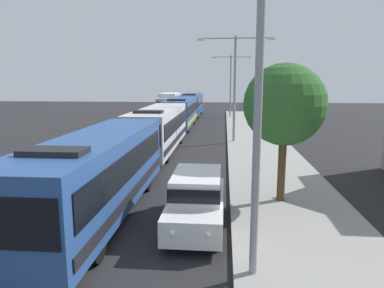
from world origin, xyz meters
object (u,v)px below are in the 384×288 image
at_px(bus_fourth_in_line, 192,104).
at_px(white_suv, 197,198).
at_px(box_truck_oncoming, 169,103).
at_px(bus_lead, 99,172).
at_px(bus_middle, 181,112).
at_px(streetlamp_mid, 235,78).
at_px(bus_second_in_line, 159,128).
at_px(streetlamp_far, 231,80).
at_px(roadside_tree, 285,105).
at_px(streetlamp_near, 259,64).

xyz_separation_m(bus_fourth_in_line, white_suv, (3.70, -38.70, -0.66)).
xyz_separation_m(white_suv, box_truck_oncoming, (-7.00, 39.07, 0.68)).
xyz_separation_m(bus_lead, bus_fourth_in_line, (0.00, 37.98, 0.00)).
xyz_separation_m(bus_middle, streetlamp_mid, (5.40, -9.17, 3.53)).
bearing_deg(bus_lead, box_truck_oncoming, 94.92).
bearing_deg(bus_middle, box_truck_oncoming, 104.37).
height_order(bus_fourth_in_line, box_truck_oncoming, bus_fourth_in_line).
bearing_deg(bus_second_in_line, white_suv, -74.36).
bearing_deg(streetlamp_far, box_truck_oncoming, 167.98).
bearing_deg(streetlamp_mid, bus_second_in_line, -144.85).
height_order(bus_lead, box_truck_oncoming, bus_lead).
bearing_deg(roadside_tree, bus_second_in_line, 123.37).
xyz_separation_m(box_truck_oncoming, roadside_tree, (10.27, -36.44, 2.36)).
relative_size(bus_second_in_line, roadside_tree, 2.12).
bearing_deg(streetlamp_far, roadside_tree, -87.40).
height_order(bus_lead, bus_middle, same).
bearing_deg(streetlamp_near, box_truck_oncoming, 101.63).
height_order(white_suv, streetlamp_mid, streetlamp_mid).
relative_size(bus_fourth_in_line, streetlamp_far, 1.46).
xyz_separation_m(bus_lead, streetlamp_near, (5.40, -3.91, 3.73)).
relative_size(bus_second_in_line, streetlamp_mid, 1.43).
xyz_separation_m(bus_middle, streetlamp_near, (5.40, -29.38, 3.73)).
relative_size(bus_middle, white_suv, 2.45).
bearing_deg(white_suv, bus_second_in_line, 105.64).
distance_m(bus_second_in_line, white_suv, 13.74).
distance_m(streetlamp_near, streetlamp_mid, 20.21).
bearing_deg(box_truck_oncoming, bus_second_in_line, -82.72).
bearing_deg(bus_lead, roadside_tree, 15.31).
distance_m(box_truck_oncoming, streetlamp_near, 43.31).
relative_size(streetlamp_mid, streetlamp_far, 1.02).
xyz_separation_m(streetlamp_near, streetlamp_mid, (0.00, 20.20, -0.20)).
bearing_deg(streetlamp_far, bus_lead, -98.41).
height_order(bus_lead, bus_second_in_line, same).
distance_m(bus_lead, box_truck_oncoming, 38.49).
height_order(box_truck_oncoming, streetlamp_mid, streetlamp_mid).
bearing_deg(bus_second_in_line, streetlamp_far, 77.33).
height_order(bus_middle, bus_fourth_in_line, same).
relative_size(box_truck_oncoming, streetlamp_far, 0.98).
distance_m(box_truck_oncoming, streetlamp_mid, 23.97).
relative_size(white_suv, streetlamp_mid, 0.58).
xyz_separation_m(bus_lead, box_truck_oncoming, (-3.30, 38.35, 0.02)).
relative_size(bus_middle, streetlamp_far, 1.46).
relative_size(bus_middle, streetlamp_near, 1.37).
bearing_deg(box_truck_oncoming, bus_lead, -85.08).
relative_size(bus_lead, bus_fourth_in_line, 0.96).
xyz_separation_m(white_suv, streetlamp_near, (1.70, -3.19, 4.38)).
height_order(bus_middle, streetlamp_far, streetlamp_far).
height_order(bus_lead, bus_fourth_in_line, same).
bearing_deg(bus_fourth_in_line, roadside_tree, -79.06).
xyz_separation_m(bus_lead, bus_second_in_line, (0.00, 12.49, 0.00)).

